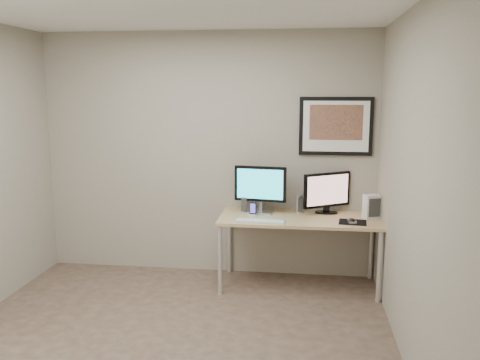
# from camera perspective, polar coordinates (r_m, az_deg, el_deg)

# --- Properties ---
(floor) EXTENTS (3.60, 3.60, 0.00)m
(floor) POSITION_cam_1_polar(r_m,az_deg,el_deg) (4.28, -7.99, -17.76)
(floor) COLOR #49372D
(floor) RESTS_ON ground
(room) EXTENTS (3.60, 3.60, 3.60)m
(room) POSITION_cam_1_polar(r_m,az_deg,el_deg) (4.23, -6.94, 5.29)
(room) COLOR white
(room) RESTS_ON ground
(desk) EXTENTS (1.60, 0.70, 0.73)m
(desk) POSITION_cam_1_polar(r_m,az_deg,el_deg) (5.16, 6.67, -4.86)
(desk) COLOR #9A7B4A
(desk) RESTS_ON floor
(framed_art) EXTENTS (0.75, 0.04, 0.60)m
(framed_art) POSITION_cam_1_polar(r_m,az_deg,el_deg) (5.34, 10.71, 5.96)
(framed_art) COLOR black
(framed_art) RESTS_ON room
(monitor_large) EXTENTS (0.54, 0.20, 0.49)m
(monitor_large) POSITION_cam_1_polar(r_m,az_deg,el_deg) (5.22, 2.29, -0.82)
(monitor_large) COLOR #B2B2B7
(monitor_large) RESTS_ON desk
(monitor_tv) EXTENTS (0.48, 0.32, 0.43)m
(monitor_tv) POSITION_cam_1_polar(r_m,az_deg,el_deg) (5.29, 9.74, -1.31)
(monitor_tv) COLOR black
(monitor_tv) RESTS_ON desk
(speaker_left) EXTENTS (0.07, 0.07, 0.16)m
(speaker_left) POSITION_cam_1_polar(r_m,az_deg,el_deg) (5.29, 0.46, -2.77)
(speaker_left) COLOR #B2B2B7
(speaker_left) RESTS_ON desk
(speaker_right) EXTENTS (0.10, 0.10, 0.19)m
(speaker_right) POSITION_cam_1_polar(r_m,az_deg,el_deg) (5.31, 6.66, -2.68)
(speaker_right) COLOR #B2B2B7
(speaker_right) RESTS_ON desk
(phone_dock) EXTENTS (0.07, 0.07, 0.14)m
(phone_dock) POSITION_cam_1_polar(r_m,az_deg,el_deg) (5.15, 1.45, -3.27)
(phone_dock) COLOR black
(phone_dock) RESTS_ON desk
(keyboard) EXTENTS (0.49, 0.15, 0.02)m
(keyboard) POSITION_cam_1_polar(r_m,az_deg,el_deg) (4.93, 2.29, -4.63)
(keyboard) COLOR silver
(keyboard) RESTS_ON desk
(mousepad) EXTENTS (0.28, 0.26, 0.00)m
(mousepad) POSITION_cam_1_polar(r_m,az_deg,el_deg) (5.03, 12.53, -4.64)
(mousepad) COLOR black
(mousepad) RESTS_ON desk
(mouse) EXTENTS (0.08, 0.12, 0.04)m
(mouse) POSITION_cam_1_polar(r_m,az_deg,el_deg) (5.01, 12.45, -4.46)
(mouse) COLOR black
(mouse) RESTS_ON mousepad
(fan_unit) EXTENTS (0.18, 0.16, 0.24)m
(fan_unit) POSITION_cam_1_polar(r_m,az_deg,el_deg) (5.22, 14.58, -2.89)
(fan_unit) COLOR silver
(fan_unit) RESTS_ON desk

